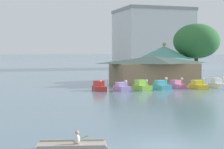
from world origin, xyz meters
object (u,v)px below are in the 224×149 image
at_px(boathouse, 154,69).
at_px(pedal_boat_yellow, 198,85).
at_px(pedal_boat_red, 99,87).
at_px(pedal_boat_cyan, 161,86).
at_px(shoreline_tree_right, 196,41).
at_px(green_roof_pavilion, 164,60).
at_px(background_building_block, 153,39).
at_px(pedal_boat_pink, 177,85).
at_px(pedal_boat_lime, 142,86).
at_px(pedal_boat_white, 218,84).
at_px(rowboat_with_rower, 72,147).
at_px(pedal_boat_lavender, 122,87).

bearing_deg(boathouse, pedal_boat_yellow, -71.26).
height_order(pedal_boat_red, pedal_boat_cyan, pedal_boat_cyan).
distance_m(boathouse, shoreline_tree_right, 14.39).
xyz_separation_m(green_roof_pavilion, background_building_block, (19.70, 50.12, 5.83)).
bearing_deg(pedal_boat_pink, pedal_boat_cyan, -87.10).
relative_size(pedal_boat_lime, pedal_boat_yellow, 0.92).
xyz_separation_m(pedal_boat_pink, boathouse, (-0.44, 7.05, 1.92)).
height_order(pedal_boat_red, pedal_boat_white, pedal_boat_white).
bearing_deg(pedal_boat_yellow, shoreline_tree_right, 152.59).
distance_m(pedal_boat_cyan, pedal_boat_pink, 3.11).
bearing_deg(pedal_boat_white, pedal_boat_red, -96.90).
xyz_separation_m(rowboat_with_rower, background_building_block, (45.61, 93.54, 9.36)).
height_order(pedal_boat_lavender, green_roof_pavilion, green_roof_pavilion).
height_order(boathouse, green_roof_pavilion, green_roof_pavilion).
xyz_separation_m(pedal_boat_lavender, pedal_boat_pink, (8.87, 1.50, -0.01)).
bearing_deg(boathouse, pedal_boat_white, -51.87).
bearing_deg(shoreline_tree_right, pedal_boat_lime, -138.33).
distance_m(pedal_boat_red, pedal_boat_white, 17.76).
distance_m(rowboat_with_rower, background_building_block, 104.49).
bearing_deg(pedal_boat_pink, pedal_boat_yellow, 38.08).
bearing_deg(pedal_boat_cyan, green_roof_pavilion, 146.71).
bearing_deg(pedal_boat_red, rowboat_with_rower, -13.55).
xyz_separation_m(pedal_boat_pink, shoreline_tree_right, (11.25, 13.89, 6.79)).
relative_size(pedal_boat_cyan, boathouse, 0.21).
relative_size(pedal_boat_pink, background_building_block, 0.12).
bearing_deg(pedal_boat_white, background_building_block, 161.18).
distance_m(pedal_boat_yellow, boathouse, 9.48).
bearing_deg(rowboat_with_rower, shoreline_tree_right, -113.69).
relative_size(shoreline_tree_right, background_building_block, 0.48).
xyz_separation_m(rowboat_with_rower, pedal_boat_lime, (15.38, 28.16, 0.35)).
height_order(pedal_boat_white, green_roof_pavilion, green_roof_pavilion).
relative_size(pedal_boat_white, boathouse, 0.19).
bearing_deg(pedal_boat_pink, green_roof_pavilion, 144.38).
bearing_deg(pedal_boat_yellow, boathouse, -159.58).
height_order(pedal_boat_lime, pedal_boat_cyan, pedal_boat_cyan).
bearing_deg(green_roof_pavilion, rowboat_with_rower, -120.83).
distance_m(pedal_boat_cyan, pedal_boat_white, 8.96).
distance_m(rowboat_with_rower, pedal_boat_white, 39.48).
bearing_deg(pedal_boat_yellow, pedal_boat_pink, -122.83).
distance_m(rowboat_with_rower, green_roof_pavilion, 50.69).
xyz_separation_m(pedal_boat_lavender, pedal_boat_lime, (2.88, 0.04, 0.08)).
bearing_deg(background_building_block, rowboat_with_rower, -115.99).
distance_m(pedal_boat_pink, green_roof_pavilion, 14.89).
xyz_separation_m(rowboat_with_rower, pedal_boat_white, (27.42, 28.40, 0.35)).
relative_size(green_roof_pavilion, background_building_block, 0.51).
distance_m(rowboat_with_rower, shoreline_tree_right, 54.84).
bearing_deg(background_building_block, shoreline_tree_right, -104.55).
bearing_deg(green_roof_pavilion, background_building_block, 68.55).
xyz_separation_m(boathouse, green_roof_pavilion, (4.97, 6.76, 1.35)).
distance_m(shoreline_tree_right, background_building_block, 51.74).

